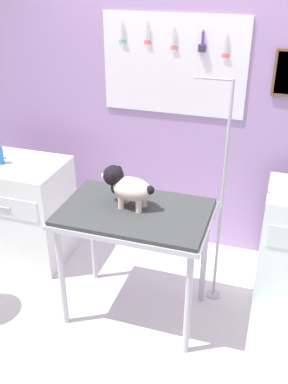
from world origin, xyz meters
name	(u,v)px	position (x,y,z in m)	size (l,w,h in m)	color
ground	(134,334)	(0.00, 0.00, -0.02)	(4.40, 4.00, 0.04)	silver
rear_wall_panel	(184,117)	(0.00, 1.28, 1.16)	(4.00, 0.11, 2.30)	#A786B9
grooming_table	(135,221)	(-0.06, 0.21, 0.78)	(1.00, 0.65, 0.87)	#B7B7BC
grooming_arm	(220,207)	(0.45, 0.55, 0.79)	(0.30, 0.11, 1.68)	#B7B7BC
dog	(126,186)	(-0.13, 0.24, 1.01)	(0.38, 0.20, 0.27)	beige
counter_left	(20,210)	(-1.23, 0.61, 0.43)	(0.80, 0.58, 0.87)	silver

